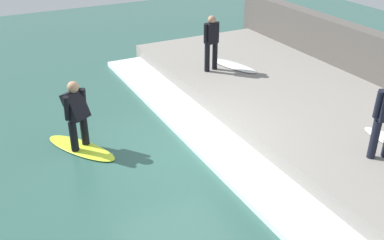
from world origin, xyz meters
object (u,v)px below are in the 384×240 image
at_px(surfboard_riding, 81,148).
at_px(surfer_riding, 76,112).
at_px(surfer_waiting_far, 211,40).
at_px(surfboard_waiting_far, 234,66).

xyz_separation_m(surfboard_riding, surfer_riding, (-0.00, 0.00, 0.87)).
bearing_deg(surfer_riding, surfboard_riding, 0.00).
xyz_separation_m(surfboard_riding, surfer_waiting_far, (4.28, 1.88, 1.28)).
bearing_deg(surfboard_waiting_far, surfer_riding, -159.93).
distance_m(surfboard_riding, surfer_waiting_far, 4.84).
xyz_separation_m(surfer_riding, surfboard_waiting_far, (5.01, 1.83, -0.44)).
height_order(surfboard_riding, surfer_riding, surfer_riding).
height_order(surfer_waiting_far, surfboard_waiting_far, surfer_waiting_far).
relative_size(surfboard_riding, surfer_waiting_far, 1.22).
bearing_deg(surfboard_waiting_far, surfer_waiting_far, 175.77).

